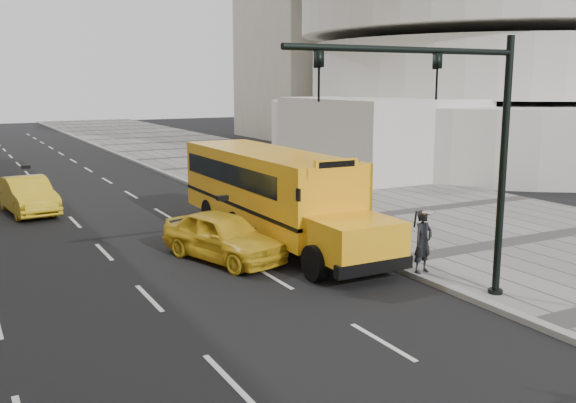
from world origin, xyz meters
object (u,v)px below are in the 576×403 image
taxi_near (223,236)px  pedestrian (423,242)px  traffic_signal (460,137)px  taxi_far (28,195)px  school_bus (270,188)px

taxi_near → pedestrian: (4.15, -4.25, 0.28)m
taxi_near → traffic_signal: bearing=-81.4°
taxi_far → taxi_near: bearing=-73.6°
school_bus → pedestrian: 6.30m
pedestrian → school_bus: bearing=95.6°
taxi_far → traffic_signal: traffic_signal is taller
traffic_signal → school_bus: bearing=94.8°
school_bus → pedestrian: bearing=-74.7°
taxi_near → taxi_far: bearing=95.3°
pedestrian → taxi_near: bearing=124.6°
pedestrian → traffic_signal: traffic_signal is taller
school_bus → traffic_signal: (0.69, -8.29, 2.33)m
pedestrian → traffic_signal: bearing=-122.7°
taxi_near → traffic_signal: size_ratio=0.68×
traffic_signal → pedestrian: bearing=67.0°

